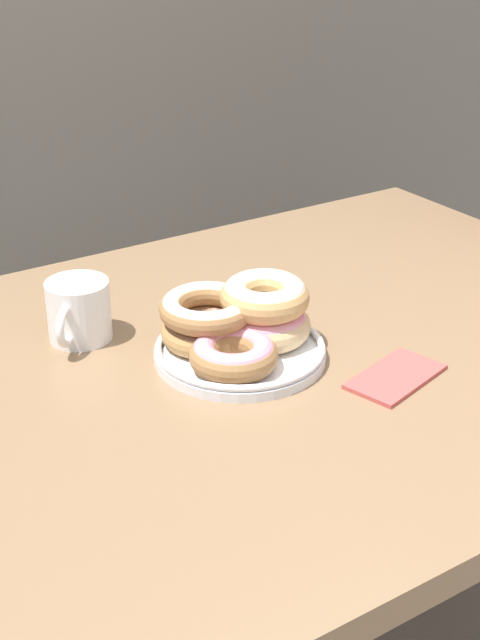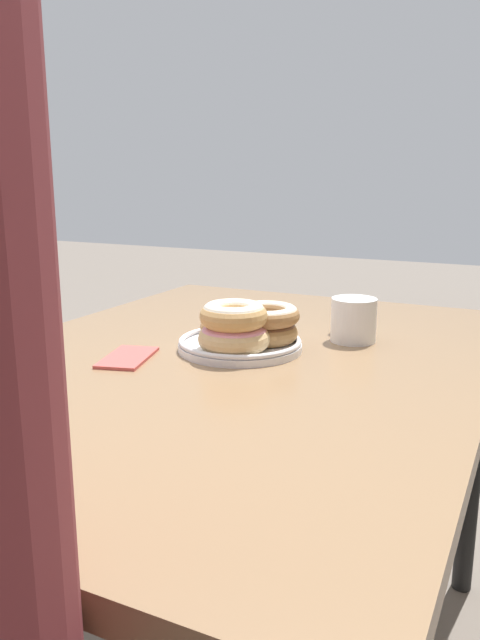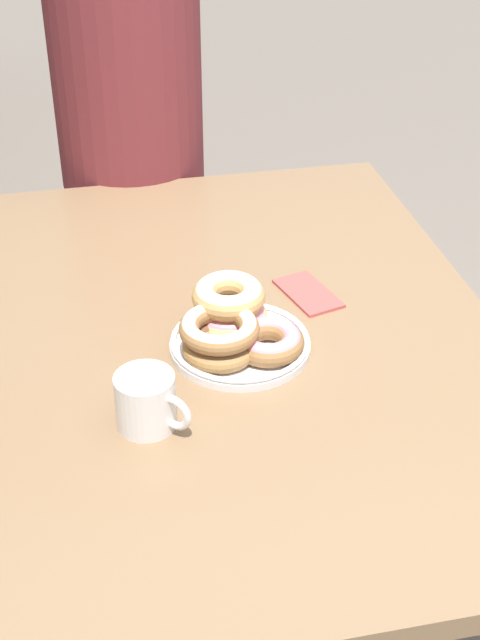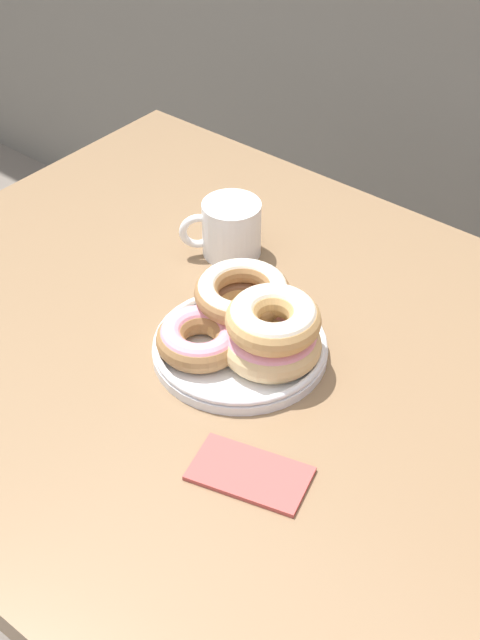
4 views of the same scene
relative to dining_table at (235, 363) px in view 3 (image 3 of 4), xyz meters
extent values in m
plane|color=#70665B|center=(0.00, -0.12, -0.68)|extent=(14.00, 14.00, 0.00)
cube|color=#846647|center=(0.00, 0.00, 0.05)|extent=(1.29, 0.93, 0.04)
cylinder|color=black|center=(0.59, -0.40, -0.33)|extent=(0.05, 0.05, 0.71)
cylinder|color=black|center=(0.59, 0.40, -0.33)|extent=(0.05, 0.05, 0.71)
cylinder|color=white|center=(-0.05, 0.00, 0.08)|extent=(0.24, 0.24, 0.01)
torus|color=white|center=(-0.05, 0.00, 0.09)|extent=(0.24, 0.24, 0.01)
torus|color=#D6B27A|center=(-0.01, 0.01, 0.10)|extent=(0.18, 0.18, 0.04)
torus|color=pink|center=(-0.01, 0.01, 0.11)|extent=(0.16, 0.16, 0.03)
torus|color=#B2844C|center=(-0.09, 0.04, 0.10)|extent=(0.14, 0.14, 0.04)
torus|color=brown|center=(-0.09, 0.04, 0.11)|extent=(0.14, 0.14, 0.03)
torus|color=#9E7042|center=(-0.09, -0.04, 0.10)|extent=(0.17, 0.17, 0.04)
torus|color=pink|center=(-0.09, -0.04, 0.11)|extent=(0.16, 0.16, 0.03)
torus|color=tan|center=(-0.01, 0.01, 0.15)|extent=(0.15, 0.15, 0.04)
torus|color=silver|center=(-0.01, 0.01, 0.15)|extent=(0.14, 0.14, 0.03)
torus|color=#9E7042|center=(-0.08, 0.04, 0.14)|extent=(0.16, 0.16, 0.03)
torus|color=silver|center=(-0.08, 0.04, 0.14)|extent=(0.16, 0.16, 0.03)
cylinder|color=white|center=(-0.22, 0.18, 0.11)|extent=(0.09, 0.09, 0.09)
cylinder|color=#382114|center=(-0.22, 0.18, 0.15)|extent=(0.08, 0.08, 0.00)
torus|color=white|center=(-0.25, 0.14, 0.11)|extent=(0.05, 0.05, 0.06)
cube|color=brown|center=(0.85, 0.10, -0.34)|extent=(0.28, 0.20, 0.69)
cylinder|color=maroon|center=(0.79, 0.10, 0.27)|extent=(0.35, 0.35, 0.53)
cube|color=#BC4C47|center=(0.09, -0.16, 0.07)|extent=(0.16, 0.11, 0.01)
camera|label=1|loc=(-0.64, -0.91, 0.67)|focal=50.00mm
camera|label=2|loc=(0.99, 0.51, 0.40)|focal=35.00mm
camera|label=3|loc=(-1.26, 0.25, 0.95)|focal=50.00mm
camera|label=4|loc=(0.52, -0.70, 0.88)|focal=50.00mm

